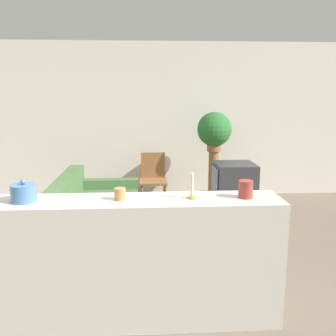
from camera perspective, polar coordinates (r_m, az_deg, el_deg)
name	(u,v)px	position (r m, az deg, el deg)	size (l,w,h in m)	color
ground_plane	(120,296)	(3.70, -7.25, -18.72)	(14.00, 14.00, 0.00)	#756656
wall_back	(131,121)	(6.64, -5.69, 7.11)	(9.00, 0.06, 2.70)	silver
couch	(95,218)	(4.87, -11.01, -7.42)	(0.98, 1.68, 0.81)	#476B3D
tv_stand	(233,212)	(5.28, 9.95, -6.55)	(0.86, 0.55, 0.47)	olive
television	(234,179)	(5.16, 10.06, -1.74)	(0.54, 0.53, 0.45)	#333338
wooden_chair	(153,177)	(6.16, -2.27, -1.36)	(0.44, 0.44, 0.87)	olive
plant_stand	(213,178)	(6.26, 6.90, -1.53)	(0.16, 0.16, 0.90)	olive
potted_plant	(214,130)	(6.13, 7.08, 5.79)	(0.56, 0.56, 0.64)	#8E5B3D
foreground_counter	(116,262)	(3.13, -7.94, -13.95)	(2.64, 0.44, 1.03)	beige
decorative_bowl	(24,193)	(3.06, -21.12, -3.55)	(0.19, 0.19, 0.18)	#4C7AAD
candle_jar	(120,194)	(2.93, -7.33, -3.95)	(0.09, 0.09, 0.09)	#C6844C
candlestick	(192,191)	(2.94, 3.69, -3.47)	(0.07, 0.07, 0.21)	#B7933D
coffee_tin	(246,189)	(3.02, 11.75, -3.18)	(0.11, 0.11, 0.14)	#99382D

